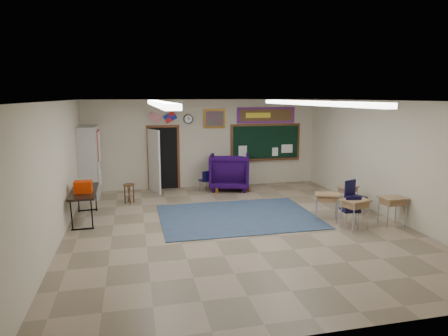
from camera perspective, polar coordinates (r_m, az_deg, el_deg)
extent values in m
plane|color=gray|center=(9.72, 2.03, -8.39)|extent=(9.00, 9.00, 0.00)
cube|color=#BBAF98|center=(13.71, -2.82, 3.49)|extent=(8.00, 0.04, 3.00)
cube|color=#BBAF98|center=(5.26, 15.07, -7.86)|extent=(8.00, 0.04, 3.00)
cube|color=#BBAF98|center=(9.18, -22.79, -0.64)|extent=(0.04, 9.00, 3.00)
cube|color=#BBAF98|center=(11.08, 22.49, 1.12)|extent=(0.04, 9.00, 3.00)
cube|color=silver|center=(9.22, 2.15, 9.58)|extent=(8.00, 9.00, 0.04)
cube|color=#334561|center=(10.51, 1.95, -6.90)|extent=(4.00, 3.00, 0.02)
cube|color=black|center=(13.58, -8.62, 1.41)|extent=(0.95, 0.04, 2.10)
cube|color=silver|center=(13.13, -9.97, 0.98)|extent=(0.35, 0.86, 2.05)
cube|color=#5C301A|center=(14.23, 5.97, 3.69)|extent=(2.55, 0.05, 1.30)
cube|color=black|center=(14.22, 5.99, 3.69)|extent=(2.40, 0.03, 1.15)
cube|color=#5C301A|center=(14.25, 6.01, 1.27)|extent=(2.40, 0.12, 0.04)
cube|color=red|center=(14.15, 6.04, 7.52)|extent=(2.10, 0.04, 0.55)
cube|color=brown|center=(14.14, 6.06, 7.52)|extent=(1.90, 0.03, 0.40)
cube|color=#8F5E1B|center=(13.67, -1.37, 7.06)|extent=(0.75, 0.05, 0.65)
cube|color=#A51466|center=(13.66, -1.36, 7.05)|extent=(0.62, 0.03, 0.52)
cylinder|color=black|center=(13.52, -5.14, 6.98)|extent=(0.32, 0.05, 0.32)
cylinder|color=white|center=(13.50, -5.13, 6.98)|extent=(0.26, 0.02, 0.26)
cube|color=#B1B1AC|center=(12.97, -18.67, 0.79)|extent=(0.55, 1.25, 2.20)
imported|color=#190532|center=(13.44, 0.80, -0.49)|extent=(1.61, 1.63, 1.21)
cube|color=#8F6442|center=(10.29, 14.52, -3.68)|extent=(0.72, 0.65, 0.04)
cube|color=olive|center=(10.32, 14.50, -4.21)|extent=(0.62, 0.55, 0.12)
cube|color=#8F6442|center=(11.53, 17.34, -2.62)|extent=(0.68, 0.64, 0.04)
cube|color=olive|center=(11.55, 17.31, -3.06)|extent=(0.58, 0.55, 0.11)
cube|color=#8F6442|center=(9.83, 18.32, -4.41)|extent=(0.72, 0.62, 0.04)
cube|color=olive|center=(9.85, 18.28, -4.98)|extent=(0.62, 0.52, 0.12)
cube|color=#8F6442|center=(10.43, 23.02, -3.96)|extent=(0.61, 0.46, 0.04)
cube|color=olive|center=(10.45, 22.98, -4.49)|extent=(0.53, 0.39, 0.12)
cube|color=black|center=(10.67, -19.40, -3.15)|extent=(0.66, 1.87, 0.05)
cube|color=#D93803|center=(10.38, -19.49, -2.55)|extent=(0.41, 0.31, 0.29)
cylinder|color=#4E2F17|center=(11.96, -13.44, -2.35)|extent=(0.33, 0.33, 0.04)
torus|color=#4E2F17|center=(12.04, -13.36, -4.05)|extent=(0.27, 0.27, 0.02)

